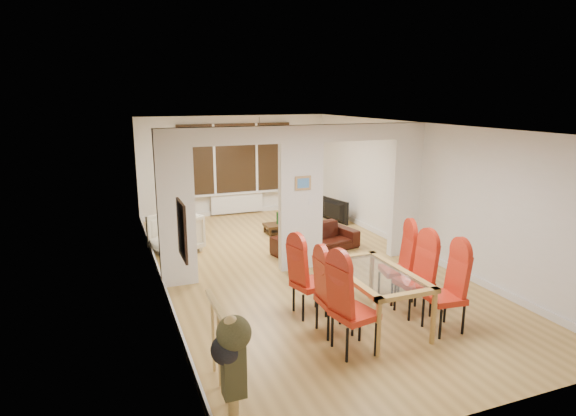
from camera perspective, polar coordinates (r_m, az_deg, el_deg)
floor at (r=8.95m, az=1.47°, el=-7.05°), size 5.00×9.00×0.01m
room_walls at (r=8.59m, az=1.52°, el=1.11°), size 5.00×9.00×2.60m
divider_wall at (r=8.59m, az=1.52°, el=1.11°), size 5.00×0.18×2.60m
bay_window_blinds at (r=12.71m, az=-6.24°, el=5.88°), size 3.00×0.08×1.80m
radiator at (r=12.88m, az=-6.06°, el=0.56°), size 1.40×0.08×0.50m
pendant_light at (r=11.64m, az=-3.40°, el=8.49°), size 0.36×0.36×0.36m
stair_newel at (r=5.30m, az=-8.05°, el=-15.60°), size 0.40×1.20×1.10m
wall_poster at (r=5.61m, az=-12.47°, el=-2.58°), size 0.04×0.52×0.67m
pillar_photo at (r=8.44m, az=1.79°, el=2.97°), size 0.30×0.03×0.25m
dining_table at (r=6.84m, az=10.21°, el=-10.45°), size 0.91×1.61×0.76m
dining_chair_la at (r=6.02m, az=7.90°, el=-11.53°), size 0.56×0.56×1.18m
dining_chair_lb at (r=6.46m, az=5.60°, el=-10.12°), size 0.44×0.44×1.09m
dining_chair_lc at (r=6.95m, az=2.62°, el=-8.36°), size 0.53×0.53×1.09m
dining_chair_ra at (r=6.80m, az=18.09°, el=-9.39°), size 0.49×0.49×1.12m
dining_chair_rb at (r=7.19m, az=14.71°, el=-7.99°), size 0.47×0.47×1.10m
dining_chair_rc at (r=7.60m, az=12.75°, el=-6.66°), size 0.54×0.54×1.12m
sofa at (r=9.80m, az=3.32°, el=-3.65°), size 1.91×1.09×0.53m
armchair at (r=9.94m, az=-13.18°, el=-2.97°), size 1.13×1.15×0.78m
person at (r=10.87m, az=-12.09°, el=1.13°), size 0.67×0.46×1.76m
television at (r=12.08m, az=5.20°, el=-0.32°), size 1.00×0.35×0.57m
coffee_table at (r=11.14m, az=-0.39°, el=-2.37°), size 0.96×0.52×0.22m
bottle at (r=11.02m, az=-1.19°, el=-1.15°), size 0.08×0.08×0.30m
bowl at (r=11.21m, az=0.77°, el=-1.56°), size 0.24×0.24×0.06m
shoes at (r=8.58m, az=1.07°, el=-7.62°), size 0.23×0.25×0.10m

